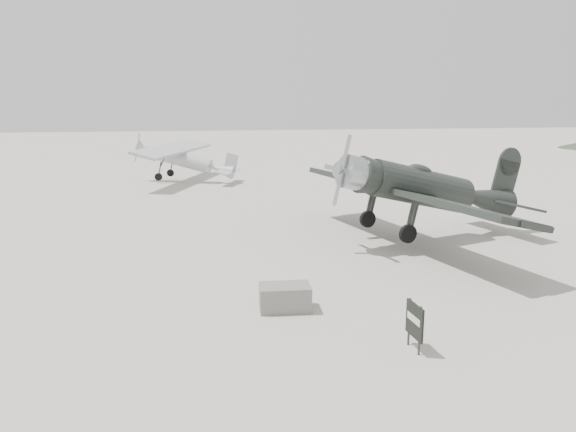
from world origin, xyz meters
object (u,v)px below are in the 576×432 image
equipment_block (285,297)px  lowwing_monoplane (428,189)px  sign_board (415,322)px  highwing_monoplane (182,156)px

equipment_block → lowwing_monoplane: bearing=44.3°
equipment_block → sign_board: sign_board is taller
highwing_monoplane → sign_board: highwing_monoplane is taller
lowwing_monoplane → equipment_block: lowwing_monoplane is taller
equipment_block → highwing_monoplane: bearing=98.3°
lowwing_monoplane → highwing_monoplane: (-10.69, 18.21, -0.34)m
lowwing_monoplane → highwing_monoplane: lowwing_monoplane is taller
highwing_monoplane → sign_board: bearing=-57.1°
lowwing_monoplane → sign_board: (-4.32, -9.89, -1.47)m
lowwing_monoplane → sign_board: 10.89m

